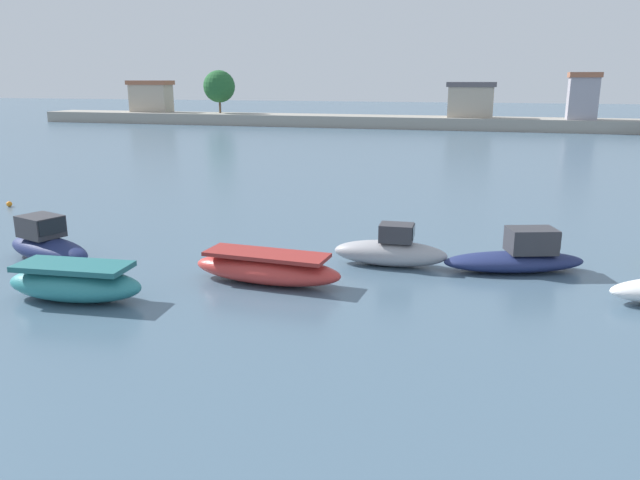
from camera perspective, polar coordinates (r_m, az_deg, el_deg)
name	(u,v)px	position (r m, az deg, el deg)	size (l,w,h in m)	color
moored_boat_2	(47,245)	(27.18, -23.92, -0.40)	(4.87, 2.97, 1.83)	navy
moored_boat_3	(75,283)	(22.01, -21.74, -3.70)	(4.83, 2.21, 1.26)	teal
moored_boat_4	(267,268)	(22.26, -4.94, -2.63)	(5.66, 1.98, 1.14)	#C63833
moored_boat_5	(391,251)	(24.38, 6.58, -0.98)	(4.52, 1.57, 1.69)	#9E9EA3
moored_boat_6	(518,257)	(24.72, 17.84, -1.49)	(5.65, 3.28, 1.68)	navy
mooring_buoy_1	(9,204)	(39.91, -26.81, 2.99)	(0.32, 0.32, 0.32)	orange
mooring_buoy_2	(385,235)	(28.70, 6.07, 0.44)	(0.27, 0.27, 0.27)	orange
distant_shoreline	(411,114)	(95.82, 8.42, 11.45)	(124.14, 6.91, 8.62)	gray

